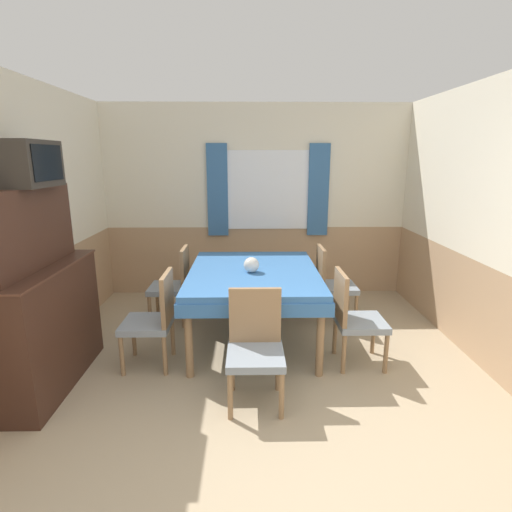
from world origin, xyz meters
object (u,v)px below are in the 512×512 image
Objects in this scene: dining_table at (254,280)px; sideboard at (40,305)px; chair_right_near at (353,316)px; chair_left_far at (175,283)px; tv at (30,164)px; chair_left_near at (154,317)px; vase at (251,265)px; chair_right_far at (331,282)px; chair_head_near at (255,344)px.

dining_table is 0.99× the size of sideboard.
chair_right_near is 1.00× the size of chair_left_far.
chair_right_near reaches higher than dining_table.
tv is (-1.73, -0.76, 1.18)m from dining_table.
sideboard is (-1.78, -0.82, 0.05)m from dining_table.
chair_left_near is at bearing -180.00° from chair_left_far.
chair_right_near is 1.10m from vase.
vase is at bearing -57.71° from chair_right_far.
chair_right_far reaches higher than dining_table.
vase reaches higher than chair_right_far.
chair_left_near is at bearing 19.16° from sideboard.
chair_right_far is (1.84, 0.00, 0.00)m from chair_left_far.
chair_head_near is at bearing -121.44° from chair_left_near.
chair_left_near is 1.07m from vase.
sideboard reaches higher than vase.
chair_left_far is at bearing -90.00° from chair_right_far.
sideboard is 10.79× the size of vase.
sideboard is (-1.78, 0.26, 0.24)m from chair_head_near.
chair_left_far is at bearing 57.21° from sideboard.
vase reaches higher than chair_right_near.
dining_table is 3.01× the size of tv.
sideboard is 1.14m from tv.
vase is (-0.02, -0.08, 0.18)m from dining_table.
chair_right_near is at bearing -25.01° from vase.
chair_left_near is 1.62× the size of tv.
vase is (1.71, 0.68, -1.00)m from tv.
chair_left_far is 1.84m from chair_right_far.
chair_head_near is at bearing -8.43° from sideboard.
chair_left_far is 1.14m from vase.
chair_left_far is at bearing 146.41° from vase.
sideboard is (-0.86, -1.33, 0.24)m from chair_left_far.
chair_left_far is 1.00× the size of chair_right_far.
chair_head_near is at bearing -29.93° from chair_right_far.
vase is (-0.94, -0.59, 0.37)m from chair_right_far.
chair_right_far is at bearing 29.38° from dining_table.
tv reaches higher than vase.
chair_left_near is at bearing -150.62° from dining_table.
chair_head_near is at bearing -90.00° from dining_table.
chair_head_near and chair_right_far have the same top height.
chair_right_near is 1.08m from chair_head_near.
tv reaches higher than dining_table.
dining_table is 0.20m from vase.
sideboard is at bearing 147.21° from chair_left_far.
chair_left_far is at bearing 0.00° from chair_left_near.
dining_table is at bearing -60.62° from chair_left_near.
chair_right_far is (0.00, 1.03, 0.00)m from chair_right_near.
chair_left_far is 5.77× the size of vase.
sideboard reaches higher than dining_table.
dining_table is 1.10m from chair_head_near.
chair_left_far is (-0.92, 1.60, 0.00)m from chair_head_near.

